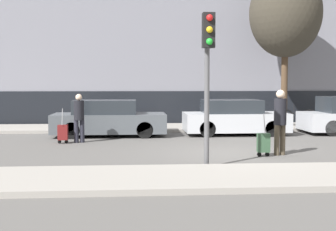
# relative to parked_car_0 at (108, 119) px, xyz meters

# --- Properties ---
(ground_plane) EXTENTS (80.00, 80.00, 0.00)m
(ground_plane) POSITION_rel_parked_car_0_xyz_m (3.72, -4.48, -0.64)
(ground_plane) COLOR #565451
(sidewalk_near) EXTENTS (28.00, 2.50, 0.12)m
(sidewalk_near) POSITION_rel_parked_car_0_xyz_m (3.72, -8.23, -0.58)
(sidewalk_near) COLOR gray
(sidewalk_near) RESTS_ON ground_plane
(sidewalk_far) EXTENTS (28.00, 3.00, 0.12)m
(sidewalk_far) POSITION_rel_parked_car_0_xyz_m (3.72, 2.52, -0.58)
(sidewalk_far) COLOR gray
(sidewalk_far) RESTS_ON ground_plane
(parked_car_0) EXTENTS (4.21, 1.86, 1.35)m
(parked_car_0) POSITION_rel_parked_car_0_xyz_m (0.00, 0.00, 0.00)
(parked_car_0) COLOR #4C5156
(parked_car_0) RESTS_ON ground_plane
(parked_car_1) EXTENTS (3.94, 1.87, 1.35)m
(parked_car_1) POSITION_rel_parked_car_0_xyz_m (4.83, 0.13, -0.00)
(parked_car_1) COLOR #B7BABF
(parked_car_1) RESTS_ON ground_plane
(pedestrian_left) EXTENTS (0.34, 0.34, 1.63)m
(pedestrian_left) POSITION_rel_parked_car_0_xyz_m (-0.87, -1.89, 0.28)
(pedestrian_left) COLOR #23232D
(pedestrian_left) RESTS_ON ground_plane
(trolley_left) EXTENTS (0.34, 0.29, 1.16)m
(trolley_left) POSITION_rel_parked_car_0_xyz_m (-1.39, -2.09, -0.27)
(trolley_left) COLOR maroon
(trolley_left) RESTS_ON ground_plane
(pedestrian_right) EXTENTS (0.34, 0.34, 1.81)m
(pedestrian_right) POSITION_rel_parked_car_0_xyz_m (4.97, -5.06, 0.39)
(pedestrian_right) COLOR #4C4233
(pedestrian_right) RESTS_ON ground_plane
(trolley_right) EXTENTS (0.34, 0.29, 1.17)m
(trolley_right) POSITION_rel_parked_car_0_xyz_m (4.45, -5.25, -0.27)
(trolley_right) COLOR #335138
(trolley_right) RESTS_ON ground_plane
(traffic_light) EXTENTS (0.28, 0.47, 3.60)m
(traffic_light) POSITION_rel_parked_car_0_xyz_m (2.65, -6.84, 1.94)
(traffic_light) COLOR #515154
(traffic_light) RESTS_ON ground_plane
(parked_bicycle) EXTENTS (1.77, 0.06, 0.96)m
(parked_bicycle) POSITION_rel_parked_car_0_xyz_m (8.13, 2.24, -0.15)
(parked_bicycle) COLOR black
(parked_bicycle) RESTS_ON sidewalk_far
(bare_tree_near_crossing) EXTENTS (3.11, 3.11, 6.78)m
(bare_tree_near_crossing) POSITION_rel_parked_car_0_xyz_m (7.52, 2.34, 4.34)
(bare_tree_near_crossing) COLOR #4C3826
(bare_tree_near_crossing) RESTS_ON sidewalk_far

